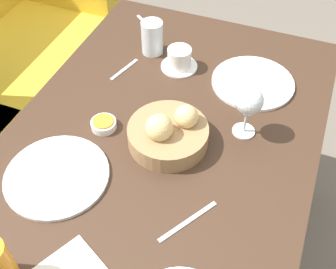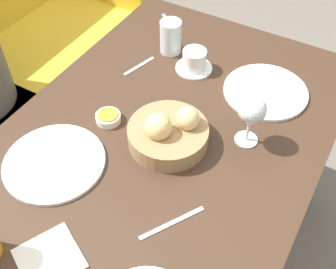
{
  "view_description": "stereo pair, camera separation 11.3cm",
  "coord_description": "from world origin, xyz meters",
  "px_view_note": "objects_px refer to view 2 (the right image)",
  "views": [
    {
      "loc": [
        -0.67,
        -0.3,
        1.61
      ],
      "look_at": [
        0.04,
        -0.02,
        0.77
      ],
      "focal_mm": 45.0,
      "sensor_mm": 36.0,
      "label": 1
    },
    {
      "loc": [
        -0.62,
        -0.41,
        1.61
      ],
      "look_at": [
        0.04,
        -0.02,
        0.77
      ],
      "focal_mm": 45.0,
      "sensor_mm": 36.0,
      "label": 2
    }
  ],
  "objects_px": {
    "plate_near_right": "(265,91)",
    "wine_glass": "(252,111)",
    "coffee_cup": "(194,61)",
    "napkin": "(49,258)",
    "knife_silver": "(172,223)",
    "fork_silver": "(172,26)",
    "bread_basket": "(169,133)",
    "plate_far_center": "(54,162)",
    "water_tumbler": "(171,37)",
    "spoon_coffee": "(139,66)",
    "jam_bowl_honey": "(108,117)"
  },
  "relations": [
    {
      "from": "plate_far_center",
      "to": "coffee_cup",
      "type": "height_order",
      "value": "coffee_cup"
    },
    {
      "from": "plate_far_center",
      "to": "napkin",
      "type": "xyz_separation_m",
      "value": [
        -0.21,
        -0.17,
        -0.0
      ]
    },
    {
      "from": "coffee_cup",
      "to": "wine_glass",
      "type": "bearing_deg",
      "value": -127.3
    },
    {
      "from": "plate_near_right",
      "to": "jam_bowl_honey",
      "type": "distance_m",
      "value": 0.49
    },
    {
      "from": "plate_far_center",
      "to": "water_tumbler",
      "type": "bearing_deg",
      "value": -2.21
    },
    {
      "from": "coffee_cup",
      "to": "knife_silver",
      "type": "bearing_deg",
      "value": -157.59
    },
    {
      "from": "plate_far_center",
      "to": "spoon_coffee",
      "type": "relative_size",
      "value": 2.12
    },
    {
      "from": "jam_bowl_honey",
      "to": "knife_silver",
      "type": "bearing_deg",
      "value": -121.86
    },
    {
      "from": "jam_bowl_honey",
      "to": "napkin",
      "type": "xyz_separation_m",
      "value": [
        -0.41,
        -0.13,
        -0.01
      ]
    },
    {
      "from": "plate_far_center",
      "to": "water_tumbler",
      "type": "relative_size",
      "value": 2.36
    },
    {
      "from": "plate_near_right",
      "to": "jam_bowl_honey",
      "type": "height_order",
      "value": "jam_bowl_honey"
    },
    {
      "from": "wine_glass",
      "to": "knife_silver",
      "type": "height_order",
      "value": "wine_glass"
    },
    {
      "from": "spoon_coffee",
      "to": "napkin",
      "type": "xyz_separation_m",
      "value": [
        -0.67,
        -0.19,
        0.0
      ]
    },
    {
      "from": "napkin",
      "to": "jam_bowl_honey",
      "type": "bearing_deg",
      "value": 17.9
    },
    {
      "from": "bread_basket",
      "to": "spoon_coffee",
      "type": "distance_m",
      "value": 0.35
    },
    {
      "from": "plate_far_center",
      "to": "coffee_cup",
      "type": "relative_size",
      "value": 2.24
    },
    {
      "from": "bread_basket",
      "to": "water_tumbler",
      "type": "height_order",
      "value": "same"
    },
    {
      "from": "coffee_cup",
      "to": "fork_silver",
      "type": "bearing_deg",
      "value": 46.03
    },
    {
      "from": "knife_silver",
      "to": "coffee_cup",
      "type": "bearing_deg",
      "value": 22.41
    },
    {
      "from": "fork_silver",
      "to": "knife_silver",
      "type": "xyz_separation_m",
      "value": [
        -0.71,
        -0.4,
        0.0
      ]
    },
    {
      "from": "plate_far_center",
      "to": "jam_bowl_honey",
      "type": "bearing_deg",
      "value": -8.94
    },
    {
      "from": "bread_basket",
      "to": "spoon_coffee",
      "type": "height_order",
      "value": "bread_basket"
    },
    {
      "from": "plate_near_right",
      "to": "jam_bowl_honey",
      "type": "relative_size",
      "value": 3.56
    },
    {
      "from": "knife_silver",
      "to": "wine_glass",
      "type": "bearing_deg",
      "value": -8.46
    },
    {
      "from": "napkin",
      "to": "plate_far_center",
      "type": "bearing_deg",
      "value": 37.75
    },
    {
      "from": "napkin",
      "to": "spoon_coffee",
      "type": "bearing_deg",
      "value": 15.95
    },
    {
      "from": "coffee_cup",
      "to": "napkin",
      "type": "height_order",
      "value": "coffee_cup"
    },
    {
      "from": "plate_far_center",
      "to": "fork_silver",
      "type": "distance_m",
      "value": 0.71
    },
    {
      "from": "knife_silver",
      "to": "plate_far_center",
      "type": "bearing_deg",
      "value": 89.81
    },
    {
      "from": "jam_bowl_honey",
      "to": "knife_silver",
      "type": "height_order",
      "value": "jam_bowl_honey"
    },
    {
      "from": "bread_basket",
      "to": "coffee_cup",
      "type": "relative_size",
      "value": 1.83
    },
    {
      "from": "wine_glass",
      "to": "knife_silver",
      "type": "relative_size",
      "value": 1.03
    },
    {
      "from": "plate_near_right",
      "to": "fork_silver",
      "type": "xyz_separation_m",
      "value": [
        0.17,
        0.43,
        -0.0
      ]
    },
    {
      "from": "plate_near_right",
      "to": "coffee_cup",
      "type": "relative_size",
      "value": 2.15
    },
    {
      "from": "bread_basket",
      "to": "fork_silver",
      "type": "bearing_deg",
      "value": 28.7
    },
    {
      "from": "wine_glass",
      "to": "fork_silver",
      "type": "xyz_separation_m",
      "value": [
        0.38,
        0.45,
        -0.11
      ]
    },
    {
      "from": "wine_glass",
      "to": "napkin",
      "type": "height_order",
      "value": "wine_glass"
    },
    {
      "from": "plate_near_right",
      "to": "napkin",
      "type": "height_order",
      "value": "plate_near_right"
    },
    {
      "from": "water_tumbler",
      "to": "plate_far_center",
      "type": "bearing_deg",
      "value": 177.79
    },
    {
      "from": "fork_silver",
      "to": "water_tumbler",
      "type": "bearing_deg",
      "value": -151.67
    },
    {
      "from": "plate_near_right",
      "to": "plate_far_center",
      "type": "relative_size",
      "value": 0.96
    },
    {
      "from": "coffee_cup",
      "to": "napkin",
      "type": "xyz_separation_m",
      "value": [
        -0.74,
        -0.03,
        -0.03
      ]
    },
    {
      "from": "plate_near_right",
      "to": "knife_silver",
      "type": "height_order",
      "value": "plate_near_right"
    },
    {
      "from": "plate_near_right",
      "to": "spoon_coffee",
      "type": "xyz_separation_m",
      "value": [
        -0.08,
        0.41,
        -0.0
      ]
    },
    {
      "from": "plate_near_right",
      "to": "napkin",
      "type": "xyz_separation_m",
      "value": [
        -0.75,
        0.21,
        -0.0
      ]
    },
    {
      "from": "fork_silver",
      "to": "bread_basket",
      "type": "bearing_deg",
      "value": -151.3
    },
    {
      "from": "coffee_cup",
      "to": "napkin",
      "type": "relative_size",
      "value": 0.69
    },
    {
      "from": "bread_basket",
      "to": "jam_bowl_honey",
      "type": "relative_size",
      "value": 3.03
    },
    {
      "from": "coffee_cup",
      "to": "jam_bowl_honey",
      "type": "distance_m",
      "value": 0.35
    },
    {
      "from": "plate_near_right",
      "to": "wine_glass",
      "type": "bearing_deg",
      "value": -173.29
    }
  ]
}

